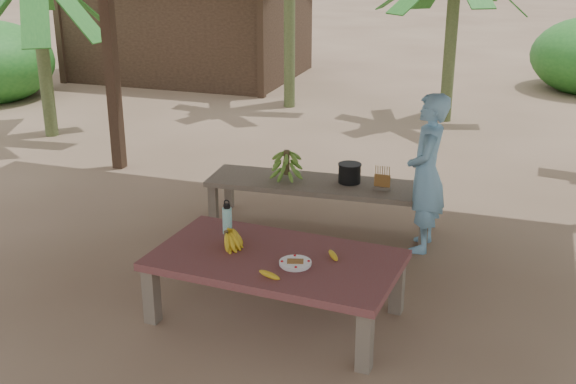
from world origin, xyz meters
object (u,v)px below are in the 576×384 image
(ripe_banana_bunch, at_px, (226,238))
(water_flask, at_px, (227,219))
(bench, at_px, (320,188))
(plate, at_px, (295,263))
(work_table, at_px, (276,265))
(cooking_pot, at_px, (350,174))
(woman, at_px, (426,173))

(ripe_banana_bunch, bearing_deg, water_flask, 111.29)
(bench, relative_size, ripe_banana_bunch, 8.99)
(bench, distance_m, plate, 1.96)
(bench, relative_size, water_flask, 7.88)
(work_table, distance_m, plate, 0.22)
(bench, bearing_deg, work_table, -87.52)
(bench, xyz_separation_m, ripe_banana_bunch, (-0.22, -1.79, 0.18))
(work_table, relative_size, plate, 7.99)
(ripe_banana_bunch, height_order, cooking_pot, ripe_banana_bunch)
(plate, xyz_separation_m, woman, (0.67, 1.71, 0.20))
(work_table, relative_size, bench, 0.84)
(work_table, distance_m, water_flask, 0.61)
(work_table, relative_size, water_flask, 6.60)
(cooking_pot, bearing_deg, water_flask, -109.99)
(work_table, relative_size, woman, 1.29)
(plate, bearing_deg, work_table, 151.85)
(plate, bearing_deg, bench, 100.77)
(bench, relative_size, plate, 9.55)
(ripe_banana_bunch, xyz_separation_m, plate, (0.59, -0.13, -0.06))
(ripe_banana_bunch, bearing_deg, work_table, -4.55)
(water_flask, distance_m, woman, 1.90)
(work_table, bearing_deg, water_flask, 154.33)
(woman, bearing_deg, ripe_banana_bunch, -41.24)
(ripe_banana_bunch, relative_size, cooking_pot, 1.16)
(cooking_pot, xyz_separation_m, woman, (0.77, -0.30, 0.18))
(ripe_banana_bunch, xyz_separation_m, water_flask, (-0.10, 0.26, 0.04))
(ripe_banana_bunch, height_order, plate, ripe_banana_bunch)
(plate, distance_m, woman, 1.85)
(cooking_pot, relative_size, woman, 0.15)
(plate, relative_size, cooking_pot, 1.09)
(bench, xyz_separation_m, water_flask, (-0.32, -1.54, 0.22))
(work_table, height_order, ripe_banana_bunch, ripe_banana_bunch)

